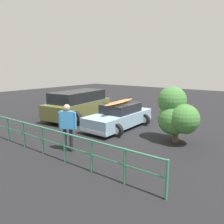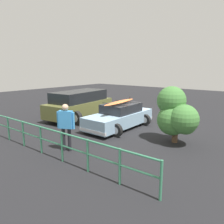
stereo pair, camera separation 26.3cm
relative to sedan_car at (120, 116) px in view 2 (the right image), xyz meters
name	(u,v)px [view 2 (the right image)]	position (x,y,z in m)	size (l,w,h in m)	color
ground_plane	(128,125)	(-0.03, -0.75, -0.62)	(44.00, 44.00, 0.02)	black
sedan_car	(120,116)	(0.00, 0.00, 0.00)	(2.23, 4.17, 1.56)	#8CADC6
suv_car	(80,104)	(3.28, -0.23, 0.28)	(2.94, 4.88, 1.71)	brown
person_bystander	(66,123)	(-0.37, 3.84, 0.47)	(0.64, 0.42, 1.81)	black
railing_fence	(51,139)	(-0.42, 4.58, 0.06)	(8.48, 0.19, 1.04)	#387F5B
bush_near_left	(176,115)	(-3.20, 0.35, 0.56)	(1.87, 1.55, 2.37)	brown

